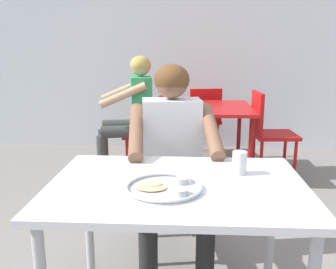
% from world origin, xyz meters
% --- Properties ---
extents(back_wall, '(12.00, 0.12, 3.40)m').
position_xyz_m(back_wall, '(0.00, 3.40, 1.70)').
color(back_wall, silver).
rests_on(back_wall, ground).
extents(table_foreground, '(1.08, 0.76, 0.74)m').
position_xyz_m(table_foreground, '(-0.08, 0.04, 0.66)').
color(table_foreground, silver).
rests_on(table_foreground, ground).
extents(thali_tray, '(0.31, 0.31, 0.03)m').
position_xyz_m(thali_tray, '(-0.13, -0.05, 0.75)').
color(thali_tray, '#B7BABF').
rests_on(thali_tray, table_foreground).
extents(drinking_cup, '(0.06, 0.06, 0.10)m').
position_xyz_m(drinking_cup, '(0.20, 0.16, 0.79)').
color(drinking_cup, silver).
rests_on(drinking_cup, table_foreground).
extents(chair_foreground, '(0.45, 0.47, 0.91)m').
position_xyz_m(chair_foreground, '(-0.14, 0.84, 0.52)').
color(chair_foreground, '#3F3F44').
rests_on(chair_foreground, ground).
extents(diner_foreground, '(0.54, 0.58, 1.20)m').
position_xyz_m(diner_foreground, '(-0.12, 0.61, 0.73)').
color(diner_foreground, black).
rests_on(diner_foreground, ground).
extents(table_background_red, '(0.81, 0.92, 0.72)m').
position_xyz_m(table_background_red, '(0.20, 2.24, 0.63)').
color(table_background_red, '#B71414').
rests_on(table_background_red, ground).
extents(chair_red_left, '(0.47, 0.48, 0.84)m').
position_xyz_m(chair_red_left, '(-0.37, 2.24, 0.48)').
color(chair_red_left, red).
rests_on(chair_red_left, ground).
extents(chair_red_right, '(0.44, 0.43, 0.86)m').
position_xyz_m(chair_red_right, '(0.77, 2.26, 0.49)').
color(chair_red_right, '#B71313').
rests_on(chair_red_right, ground).
extents(chair_red_far, '(0.46, 0.47, 0.83)m').
position_xyz_m(chair_red_far, '(0.15, 2.89, 0.48)').
color(chair_red_far, red).
rests_on(chair_red_far, ground).
extents(patron_background, '(0.60, 0.56, 1.21)m').
position_xyz_m(patron_background, '(-0.59, 2.22, 0.72)').
color(patron_background, '#383838').
rests_on(patron_background, ground).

